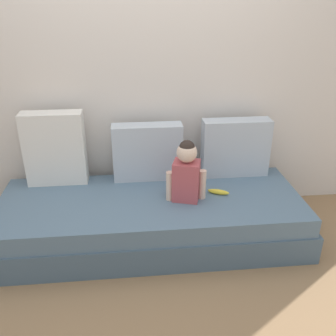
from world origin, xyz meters
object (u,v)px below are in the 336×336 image
at_px(throw_pillow_right, 235,148).
at_px(toddler, 186,172).
at_px(throw_pillow_left, 55,149).
at_px(couch, 151,219).
at_px(banana, 218,192).
at_px(throw_pillow_center, 148,152).

bearing_deg(throw_pillow_right, toddler, -140.71).
distance_m(throw_pillow_left, toddler, 1.09).
bearing_deg(toddler, couch, 172.31).
relative_size(toddler, banana, 2.82).
height_order(throw_pillow_left, throw_pillow_center, throw_pillow_left).
bearing_deg(throw_pillow_left, throw_pillow_center, 0.00).
bearing_deg(couch, throw_pillow_right, 25.40).
relative_size(throw_pillow_right, toddler, 1.19).
xyz_separation_m(toddler, banana, (0.26, 0.04, -0.21)).
height_order(couch, banana, banana).
bearing_deg(toddler, throw_pillow_right, 39.29).
xyz_separation_m(throw_pillow_right, banana, (-0.21, -0.35, -0.23)).
distance_m(throw_pillow_left, throw_pillow_center, 0.75).
xyz_separation_m(throw_pillow_center, toddler, (0.27, -0.39, -0.01)).
bearing_deg(throw_pillow_center, toddler, -55.48).
bearing_deg(throw_pillow_center, throw_pillow_right, 0.00).
distance_m(couch, throw_pillow_right, 0.93).
distance_m(couch, toddler, 0.50).
distance_m(throw_pillow_right, toddler, 0.62).
bearing_deg(toddler, banana, 9.41).
height_order(throw_pillow_right, toddler, throw_pillow_right).
bearing_deg(throw_pillow_center, couch, -90.00).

